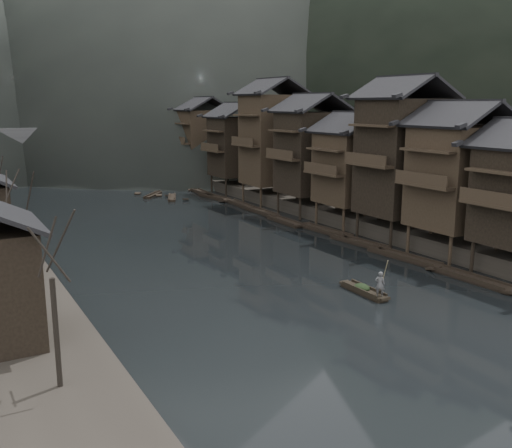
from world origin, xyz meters
TOP-DOWN VIEW (x-y plane):
  - water at (0.00, 0.00)m, footprint 300.00×300.00m
  - right_bank at (35.00, 40.00)m, footprint 40.00×200.00m
  - stilt_houses at (17.28, 19.78)m, footprint 9.00×67.60m
  - moored_sampans at (12.28, 27.10)m, footprint 2.66×75.32m
  - midriver_boats at (4.05, 52.95)m, footprint 14.40×35.52m
  - stone_bridge at (-0.00, 72.00)m, footprint 40.00×6.00m
  - hero_sampan at (3.58, -5.31)m, footprint 1.04×4.54m
  - cargo_heap at (3.57, -5.10)m, footprint 1.00×1.31m
  - boatman at (3.61, -6.89)m, footprint 0.79×0.77m
  - bamboo_pole at (3.81, -6.89)m, footprint 1.17×2.12m

SIDE VIEW (x-z plane):
  - water at x=0.00m, z-range 0.00..0.00m
  - moored_sampans at x=12.28m, z-range -0.03..0.44m
  - hero_sampan at x=3.58m, z-range -0.01..0.42m
  - midriver_boats at x=4.05m, z-range -0.02..0.43m
  - cargo_heap at x=3.57m, z-range 0.43..1.03m
  - right_bank at x=35.00m, z-range 0.00..1.80m
  - boatman at x=3.61m, z-range 0.43..2.26m
  - bamboo_pole at x=3.81m, z-range 2.26..5.89m
  - stone_bridge at x=0.00m, z-range 0.61..9.61m
  - stilt_houses at x=17.28m, z-range 0.63..17.19m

